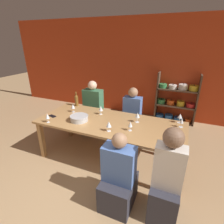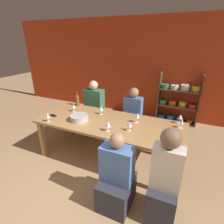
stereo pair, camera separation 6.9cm
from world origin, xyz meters
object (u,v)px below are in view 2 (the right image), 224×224
Objects in this scene: mixing_bowl at (79,118)px; person_near_a at (117,181)px; wine_glass_empty_c at (137,116)px; person_far_a at (132,122)px; wine_glass_red_c at (180,117)px; dining_table at (110,126)px; wine_glass_red_b at (101,109)px; wine_glass_empty_b at (108,124)px; wine_glass_red_a at (130,125)px; wine_glass_white_a at (182,122)px; wine_glass_empty_d at (74,106)px; shelf_unit at (178,103)px; wine_bottle_green at (77,100)px; person_near_b at (164,187)px; wine_glass_empty_a at (48,116)px; person_far_b at (95,114)px; cell_phone at (53,115)px.

person_near_a reaches higher than mixing_bowl.
person_near_a is at bearing -86.87° from wine_glass_empty_c.
person_far_a is at bearing 54.82° from mixing_bowl.
mixing_bowl is 1.92× the size of wine_glass_red_c.
dining_table is 15.28× the size of wine_glass_red_b.
wine_glass_empty_b is (0.64, -0.15, 0.07)m from mixing_bowl.
wine_glass_red_a is 0.34m from wine_glass_empty_c.
wine_glass_empty_c reaches higher than dining_table.
wine_glass_white_a reaches higher than mixing_bowl.
wine_glass_white_a is 2.02m from wine_glass_empty_d.
wine_glass_empty_b is at bearing -108.65° from shelf_unit.
wine_glass_red_c is (1.65, 0.61, 0.07)m from mixing_bowl.
wine_bottle_green is 1.88× the size of wine_glass_red_c.
wine_glass_empty_d is at bearing 154.06° from person_near_b.
person_far_b is at bearing 81.99° from wine_glass_empty_a.
wine_glass_red_a is 0.94× the size of wine_glass_empty_a.
wine_bottle_green is at bearing 89.98° from wine_glass_empty_a.
wine_glass_empty_c is (0.02, 0.34, 0.02)m from wine_glass_red_a.
wine_glass_empty_a is 0.15× the size of person_near_a.
shelf_unit is 1.20× the size of person_near_a.
cell_phone is at bearing -176.45° from mixing_bowl.
mixing_bowl is 2.01× the size of wine_glass_empty_d.
wine_glass_red_a is 1.31m from wine_glass_empty_d.
wine_glass_empty_b is 1.03× the size of wine_glass_empty_d.
wine_glass_white_a is (1.16, 0.28, 0.19)m from dining_table.
wine_glass_empty_a reaches higher than dining_table.
person_far_b is at bearing -142.89° from shelf_unit.
person_far_a reaches higher than wine_glass_empty_d.
wine_glass_red_a is 0.96× the size of cell_phone.
person_far_a is (-0.26, 0.98, -0.43)m from wine_glass_red_a.
person_near_a is at bearing -120.03° from wine_glass_white_a.
wine_glass_empty_d is (-0.97, 0.45, -0.00)m from wine_glass_empty_b.
wine_glass_white_a is (2.15, 0.71, -0.01)m from wine_glass_empty_a.
person_near_b reaches higher than cell_phone.
shelf_unit is 7.87× the size of wine_glass_red_b.
wine_glass_empty_d is 0.43m from cell_phone.
wine_glass_empty_b is 0.91× the size of wine_glass_empty_c.
person_near_a is 0.91× the size of person_far_a.
wine_bottle_green is 1.35m from wine_glass_empty_b.
wine_glass_empty_a is at bearing -90.02° from wine_bottle_green.
cell_phone is at bearing 74.66° from person_far_b.
person_near_b is at bearing -87.63° from shelf_unit.
wine_glass_red_a is (0.95, 0.00, 0.05)m from mixing_bowl.
wine_glass_empty_a is at bearing -173.58° from wine_glass_empty_b.
wine_glass_red_b is 1.44m from wine_glass_red_c.
wine_glass_red_a is 0.86m from person_near_a.
person_near_a is at bearing -59.81° from dining_table.
wine_glass_red_c is at bearing 8.89° from wine_glass_empty_d.
mixing_bowl is 0.25× the size of person_near_b.
person_far_b is at bearing 86.16° from wine_glass_empty_d.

